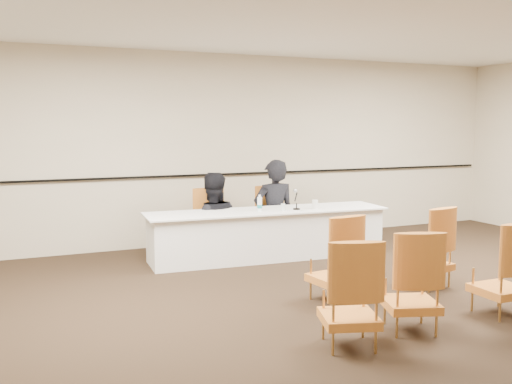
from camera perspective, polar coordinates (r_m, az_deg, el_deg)
floor at (r=6.01m, az=12.81°, el=-11.71°), size 10.00×10.00×0.00m
ceiling at (r=5.82m, az=13.62°, el=17.61°), size 10.00×10.00×0.00m
wall_back at (r=9.23m, az=-1.83°, el=4.34°), size 10.00×0.04×3.00m
wall_rail at (r=9.22m, az=-1.73°, el=1.85°), size 9.80×0.04×0.03m
panel_table at (r=8.10m, az=1.16°, el=-4.22°), size 3.49×1.02×0.69m
panelist_main at (r=8.68m, az=1.82°, el=-2.69°), size 0.68×0.47×1.80m
panelist_main_chair at (r=8.67m, az=1.82°, el=-2.62°), size 0.53×0.53×0.95m
panelist_second at (r=8.39m, az=-4.40°, el=-3.77°), size 0.93×0.78×1.68m
panelist_second_chair at (r=8.37m, az=-4.41°, el=-2.98°), size 0.53×0.53×0.95m
papers at (r=8.17m, az=5.09°, el=-1.69°), size 0.33×0.26×0.00m
microphone at (r=8.08m, az=4.08°, el=-0.78°), size 0.16×0.23×0.28m
water_bottle at (r=7.93m, az=0.36°, el=-1.10°), size 0.08×0.08×0.23m
drinking_glass at (r=7.99m, az=2.73°, el=-1.52°), size 0.08×0.08×0.10m
coffee_cup at (r=8.17m, az=5.93°, el=-1.25°), size 0.11×0.11×0.13m
aud_chair_front_mid at (r=6.16m, az=7.87°, el=-6.55°), size 0.56×0.56×0.95m
aud_chair_front_right at (r=6.96m, az=16.77°, el=-5.24°), size 0.59×0.59×0.95m
aud_chair_back_left at (r=4.96m, az=9.32°, el=-9.87°), size 0.63×0.63×0.95m
aud_chair_back_mid at (r=5.45m, az=15.23°, el=-8.50°), size 0.64×0.64×0.95m
aud_chair_back_right at (r=6.20m, az=23.31°, el=-6.97°), size 0.50×0.50×0.95m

